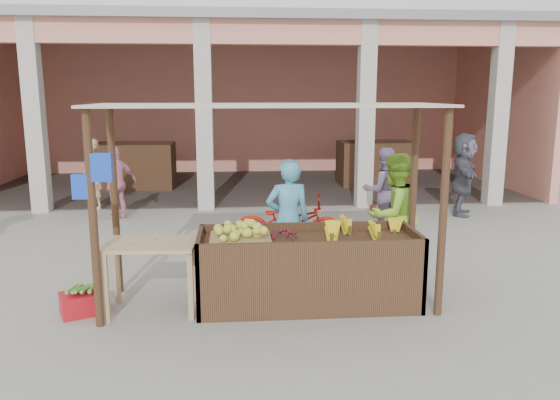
{
  "coord_description": "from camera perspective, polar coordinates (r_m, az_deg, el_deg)",
  "views": [
    {
      "loc": [
        -0.34,
        -6.19,
        2.51
      ],
      "look_at": [
        0.26,
        1.2,
        1.05
      ],
      "focal_mm": 35.0,
      "sensor_mm": 36.0,
      "label": 1
    }
  ],
  "objects": [
    {
      "name": "shopper_e",
      "position": [
        12.48,
        -18.97,
        2.69
      ],
      "size": [
        0.75,
        0.74,
        1.61
      ],
      "primitive_type": "imported",
      "rotation": [
        0.0,
        0.0,
        -0.73
      ],
      "color": "tan",
      "rests_on": "ground"
    },
    {
      "name": "produce_sacks",
      "position": [
        11.92,
        10.57,
        0.42
      ],
      "size": [
        0.87,
        0.54,
        0.66
      ],
      "color": "maroon",
      "rests_on": "ground"
    },
    {
      "name": "motorcycle",
      "position": [
        8.62,
        0.91,
        -2.42
      ],
      "size": [
        0.9,
        1.94,
        0.97
      ],
      "primitive_type": "imported",
      "rotation": [
        0.0,
        0.0,
        1.43
      ],
      "color": "#981207",
      "rests_on": "ground"
    },
    {
      "name": "fruit_stall",
      "position": [
        6.59,
        2.92,
        -7.52
      ],
      "size": [
        2.6,
        0.95,
        0.8
      ],
      "primitive_type": "cube",
      "color": "#4B321E",
      "rests_on": "ground"
    },
    {
      "name": "stall_awning",
      "position": [
        6.28,
        -1.7,
        6.28
      ],
      "size": [
        4.09,
        1.35,
        2.39
      ],
      "color": "#4B321E",
      "rests_on": "ground"
    },
    {
      "name": "banana_heap",
      "position": [
        6.61,
        8.56,
        -3.17
      ],
      "size": [
        0.98,
        0.53,
        0.18
      ],
      "primitive_type": null,
      "color": "yellow",
      "rests_on": "fruit_stall"
    },
    {
      "name": "shopper_d",
      "position": [
        11.89,
        18.65,
        2.79
      ],
      "size": [
        1.29,
        1.8,
        1.8
      ],
      "primitive_type": "imported",
      "rotation": [
        0.0,
        0.0,
        1.16
      ],
      "color": "#4B4A57",
      "rests_on": "ground"
    },
    {
      "name": "vendor_green",
      "position": [
        7.67,
        11.79,
        -1.2
      ],
      "size": [
        1.0,
        0.83,
        1.8
      ],
      "primitive_type": "imported",
      "rotation": [
        0.0,
        0.0,
        3.6
      ],
      "color": "#87C332",
      "rests_on": "ground"
    },
    {
      "name": "side_table",
      "position": [
        6.46,
        -13.31,
        -5.53
      ],
      "size": [
        1.06,
        0.73,
        0.83
      ],
      "rotation": [
        0.0,
        0.0,
        -0.05
      ],
      "color": "tan",
      "rests_on": "ground"
    },
    {
      "name": "papaya_pile",
      "position": [
        6.4,
        -13.41,
        -3.57
      ],
      "size": [
        0.62,
        0.36,
        0.18
      ],
      "primitive_type": null,
      "color": "#4A9631",
      "rests_on": "side_table"
    },
    {
      "name": "red_crate",
      "position": [
        6.79,
        -19.9,
        -10.1
      ],
      "size": [
        0.58,
        0.51,
        0.25
      ],
      "primitive_type": "cube",
      "rotation": [
        0.0,
        0.0,
        0.42
      ],
      "color": "red",
      "rests_on": "ground"
    },
    {
      "name": "shopper_f",
      "position": [
        9.99,
        10.72,
        1.38
      ],
      "size": [
        0.87,
        0.55,
        1.7
      ],
      "primitive_type": "imported",
      "rotation": [
        0.0,
        0.0,
        3.23
      ],
      "color": "gray",
      "rests_on": "ground"
    },
    {
      "name": "vendor_blue",
      "position": [
        7.33,
        0.85,
        -1.69
      ],
      "size": [
        0.72,
        0.57,
        1.76
      ],
      "primitive_type": "imported",
      "rotation": [
        0.0,
        0.0,
        3.27
      ],
      "color": "#4DA9D2",
      "rests_on": "ground"
    },
    {
      "name": "market_building",
      "position": [
        15.12,
        -3.23,
        11.84
      ],
      "size": [
        14.4,
        6.4,
        4.2
      ],
      "color": "#E48D77",
      "rests_on": "ground"
    },
    {
      "name": "melon_tray",
      "position": [
        6.38,
        -4.17,
        -3.6
      ],
      "size": [
        0.71,
        0.61,
        0.19
      ],
      "color": "#96734D",
      "rests_on": "fruit_stall"
    },
    {
      "name": "shopper_b",
      "position": [
        11.39,
        -16.73,
        1.99
      ],
      "size": [
        1.02,
        1.0,
        1.58
      ],
      "primitive_type": "imported",
      "rotation": [
        0.0,
        0.0,
        3.9
      ],
      "color": "pink",
      "rests_on": "ground"
    },
    {
      "name": "plantain_bundle",
      "position": [
        6.74,
        -19.99,
        -8.81
      ],
      "size": [
        0.36,
        0.25,
        0.07
      ],
      "primitive_type": null,
      "color": "#589837",
      "rests_on": "red_crate"
    },
    {
      "name": "ground",
      "position": [
        6.69,
        -1.44,
        -10.89
      ],
      "size": [
        60.0,
        60.0,
        0.0
      ],
      "primitive_type": "plane",
      "color": "gray",
      "rests_on": "ground"
    },
    {
      "name": "berry_heap",
      "position": [
        6.47,
        0.51,
        -3.56
      ],
      "size": [
        0.42,
        0.35,
        0.13
      ],
      "primitive_type": "ellipsoid",
      "color": "maroon",
      "rests_on": "fruit_stall"
    }
  ]
}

